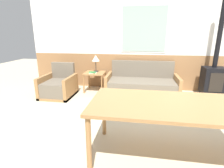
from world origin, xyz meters
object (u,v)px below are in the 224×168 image
Objects in this scene: couch at (142,85)px; armchair at (59,87)px; dining_table at (175,108)px; wood_stove at (214,75)px; table_lamp at (96,59)px; side_table at (95,75)px.

armchair is (-2.14, -0.51, 0.00)m from couch.
wood_stove is at bearing 61.51° from dining_table.
table_lamp reaches higher than couch.
wood_stove reaches higher than dining_table.
side_table is 3.09m from wood_stove.
side_table is 0.27× the size of dining_table.
dining_table is at bearing -118.49° from wood_stove.
armchair reaches higher than side_table.
couch is 4.03× the size of table_lamp.
wood_stove is (3.09, 0.03, 0.11)m from side_table.
armchair is 1.25m from table_lamp.
wood_stove reaches higher than table_lamp.
table_lamp is at bearing 82.81° from side_table.
couch reaches higher than side_table.
dining_table is at bearing -58.18° from table_lamp.
dining_table is 0.85× the size of wood_stove.
side_table is 0.46m from table_lamp.
side_table is (-1.30, 0.03, 0.21)m from couch.
couch is 2.23× the size of armchair.
couch is 2.61m from dining_table.
dining_table is at bearing -40.47° from armchair.
table_lamp is (-1.29, 0.13, 0.66)m from couch.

